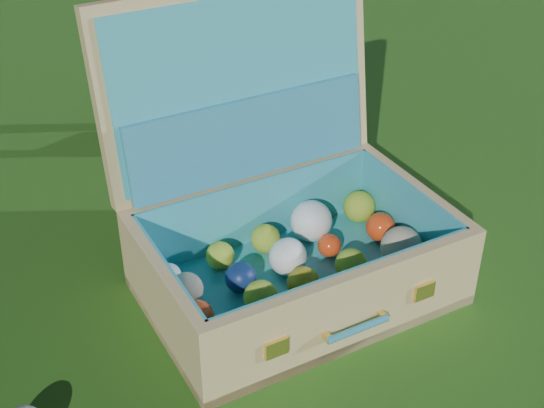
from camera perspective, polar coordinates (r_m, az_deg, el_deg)
The scene contains 2 objects.
ground at distance 1.62m, azimuth 3.29°, elevation -6.70°, with size 60.00×60.00×0.00m, color #215114.
suitcase at distance 1.58m, azimuth 0.52°, elevation -0.37°, with size 0.70×0.62×0.59m.
Camera 1 is at (-0.86, -0.90, 1.04)m, focal length 50.00 mm.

